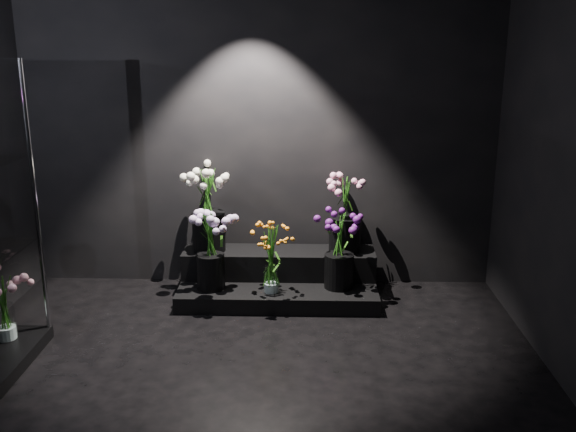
{
  "coord_description": "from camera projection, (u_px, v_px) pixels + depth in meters",
  "views": [
    {
      "loc": [
        0.39,
        -3.38,
        2.12
      ],
      "look_at": [
        0.26,
        1.2,
        0.83
      ],
      "focal_mm": 40.0,
      "sensor_mm": 36.0,
      "label": 1
    }
  ],
  "objects": [
    {
      "name": "display_riser",
      "position": [
        279.0,
        278.0,
        5.41
      ],
      "size": [
        1.63,
        0.72,
        0.36
      ],
      "color": "black",
      "rests_on": "floor"
    },
    {
      "name": "wall_back",
      "position": [
        260.0,
        124.0,
        5.38
      ],
      "size": [
        4.0,
        0.0,
        4.0
      ],
      "primitive_type": "plane",
      "rotation": [
        1.57,
        0.0,
        0.0
      ],
      "color": "black",
      "rests_on": "floor"
    },
    {
      "name": "bouquet_case_base_pink",
      "position": [
        3.0,
        305.0,
        4.38
      ],
      "size": [
        0.41,
        0.41,
        0.47
      ],
      "rotation": [
        0.0,
        0.0,
        0.29
      ],
      "color": "white",
      "rests_on": "display_case"
    },
    {
      "name": "floor",
      "position": [
        239.0,
        402.0,
        3.84
      ],
      "size": [
        4.0,
        4.0,
        0.0
      ],
      "primitive_type": "plane",
      "color": "black",
      "rests_on": "ground"
    },
    {
      "name": "bouquet_orange_bells",
      "position": [
        271.0,
        259.0,
        5.07
      ],
      "size": [
        0.27,
        0.27,
        0.54
      ],
      "rotation": [
        0.0,
        0.0,
        -0.11
      ],
      "color": "white",
      "rests_on": "display_riser"
    },
    {
      "name": "bouquet_lilac",
      "position": [
        210.0,
        244.0,
        5.12
      ],
      "size": [
        0.42,
        0.42,
        0.65
      ],
      "rotation": [
        0.0,
        0.0,
        0.19
      ],
      "color": "black",
      "rests_on": "display_riser"
    },
    {
      "name": "bouquet_purple",
      "position": [
        340.0,
        246.0,
        5.15
      ],
      "size": [
        0.36,
        0.36,
        0.62
      ],
      "rotation": [
        0.0,
        0.0,
        -0.08
      ],
      "color": "black",
      "rests_on": "display_riser"
    },
    {
      "name": "bouquet_pink_roses",
      "position": [
        345.0,
        211.0,
        5.34
      ],
      "size": [
        0.43,
        0.43,
        0.64
      ],
      "rotation": [
        0.0,
        0.0,
        0.32
      ],
      "color": "black",
      "rests_on": "display_riser"
    },
    {
      "name": "bouquet_cream_roses",
      "position": [
        208.0,
        205.0,
        5.34
      ],
      "size": [
        0.5,
        0.5,
        0.7
      ],
      "rotation": [
        0.0,
        0.0,
        0.36
      ],
      "color": "black",
      "rests_on": "display_riser"
    },
    {
      "name": "wall_front",
      "position": [
        142.0,
        346.0,
        1.54
      ],
      "size": [
        4.0,
        0.0,
        4.0
      ],
      "primitive_type": "plane",
      "rotation": [
        -1.57,
        0.0,
        0.0
      ],
      "color": "black",
      "rests_on": "floor"
    }
  ]
}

